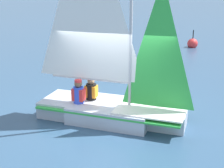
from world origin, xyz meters
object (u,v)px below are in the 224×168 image
object	(u,v)px
sailboat_main	(110,91)
sailor_helm	(91,94)
buoy_marker	(192,44)
sailor_crew	(79,98)

from	to	relation	value
sailboat_main	sailor_helm	world-z (taller)	sailboat_main
sailboat_main	buoy_marker	bearing A→B (deg)	83.72
sailboat_main	sailor_crew	bearing A→B (deg)	-165.81
sailor_helm	sailor_crew	size ratio (longest dim) A/B	1.00
sailboat_main	sailor_helm	distance (m)	0.69
buoy_marker	sailboat_main	bearing A→B (deg)	41.99
sailboat_main	sailor_crew	xyz separation A→B (m)	(0.80, -0.42, -0.21)
sailor_helm	sailor_crew	bearing A→B (deg)	-122.03
sailor_crew	buoy_marker	bearing A→B (deg)	79.77
buoy_marker	sailor_crew	bearing A→B (deg)	38.03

